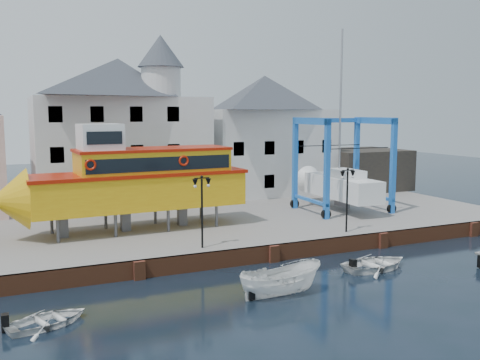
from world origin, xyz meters
name	(u,v)px	position (x,y,z in m)	size (l,w,h in m)	color
ground	(273,262)	(0.00, 0.00, 0.00)	(140.00, 140.00, 0.00)	black
hardstanding	(207,219)	(0.00, 11.00, 0.50)	(44.00, 22.00, 1.00)	slate
quay_wall	(273,253)	(0.00, 0.10, 0.50)	(44.00, 0.47, 1.00)	brown
building_white_main	(122,129)	(-4.87, 18.39, 7.34)	(14.00, 8.30, 14.00)	silver
building_white_right	(264,135)	(9.00, 19.00, 6.60)	(12.00, 8.00, 11.20)	silver
shed_dark	(361,169)	(19.00, 17.00, 3.00)	(8.00, 7.00, 4.00)	black
lamp_post_left	(202,193)	(-4.00, 1.20, 4.17)	(1.12, 0.32, 4.20)	black
lamp_post_right	(347,184)	(6.00, 1.20, 4.17)	(1.12, 0.32, 4.20)	black
tour_boat	(125,181)	(-7.04, 7.38, 4.31)	(16.28, 4.48, 7.03)	#59595E
travel_lift	(336,180)	(10.16, 8.45, 3.35)	(6.75, 9.42, 14.13)	blue
motorboat_a	(281,295)	(-2.39, -5.30, 0.00)	(1.65, 4.38, 1.69)	white
motorboat_b	(376,269)	(4.61, -3.65, 0.00)	(2.97, 4.16, 0.86)	white
motorboat_d	(48,326)	(-12.93, -4.54, 0.00)	(2.39, 3.35, 0.69)	white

